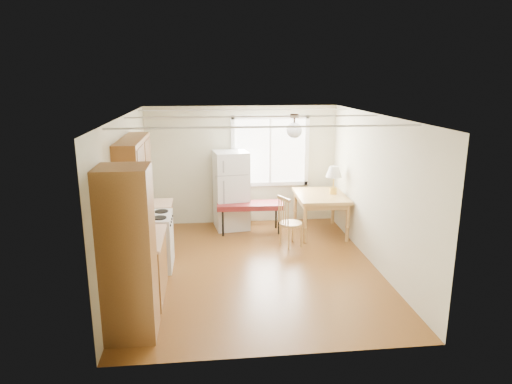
{
  "coord_description": "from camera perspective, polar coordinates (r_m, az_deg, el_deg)",
  "views": [
    {
      "loc": [
        -0.75,
        -7.01,
        3.07
      ],
      "look_at": [
        0.09,
        0.56,
        1.15
      ],
      "focal_mm": 32.0,
      "sensor_mm": 36.0,
      "label": 1
    }
  ],
  "objects": [
    {
      "name": "bench",
      "position": [
        9.18,
        -0.74,
        -1.78
      ],
      "size": [
        1.35,
        0.53,
        0.61
      ],
      "rotation": [
        0.0,
        0.0,
        -0.03
      ],
      "color": "maroon",
      "rests_on": "ground"
    },
    {
      "name": "kitchen_run",
      "position": [
        6.82,
        -14.13,
        -5.38
      ],
      "size": [
        0.65,
        3.4,
        2.2
      ],
      "color": "brown",
      "rests_on": "ground"
    },
    {
      "name": "room_shell",
      "position": [
        7.28,
        -0.18,
        -0.33
      ],
      "size": [
        4.6,
        5.6,
        2.62
      ],
      "color": "#4F2B10",
      "rests_on": "ground"
    },
    {
      "name": "chair",
      "position": [
        8.42,
        3.91,
        -3.35
      ],
      "size": [
        0.47,
        0.46,
        0.95
      ],
      "rotation": [
        0.0,
        0.0,
        0.42
      ],
      "color": "#A0773D",
      "rests_on": "ground"
    },
    {
      "name": "table_lamp",
      "position": [
        9.17,
        9.71,
        2.24
      ],
      "size": [
        0.32,
        0.32,
        0.56
      ],
      "rotation": [
        0.0,
        0.0,
        0.16
      ],
      "color": "gold",
      "rests_on": "dining_table"
    },
    {
      "name": "refrigerator",
      "position": [
        9.42,
        -3.12,
        0.23
      ],
      "size": [
        0.75,
        0.75,
        1.61
      ],
      "rotation": [
        0.0,
        0.0,
        0.14
      ],
      "color": "silver",
      "rests_on": "ground"
    },
    {
      "name": "dining_table",
      "position": [
        9.21,
        8.07,
        -0.91
      ],
      "size": [
        1.0,
        1.31,
        0.8
      ],
      "rotation": [
        0.0,
        0.0,
        -0.03
      ],
      "color": "#A0773D",
      "rests_on": "ground"
    },
    {
      "name": "window_unit",
      "position": [
        9.7,
        1.79,
        5.14
      ],
      "size": [
        1.64,
        0.05,
        1.51
      ],
      "color": "white",
      "rests_on": "room_shell"
    },
    {
      "name": "pendant_light",
      "position": [
        7.59,
        4.79,
        7.8
      ],
      "size": [
        0.26,
        0.26,
        0.4
      ],
      "color": "#2F2015",
      "rests_on": "room_shell"
    },
    {
      "name": "kettle",
      "position": [
        6.99,
        -14.12,
        -3.52
      ],
      "size": [
        0.12,
        0.12,
        0.24
      ],
      "color": "red",
      "rests_on": "kitchen_run"
    },
    {
      "name": "coffee_maker",
      "position": [
        6.66,
        -14.4,
        -4.19
      ],
      "size": [
        0.22,
        0.26,
        0.35
      ],
      "rotation": [
        0.0,
        0.0,
        0.26
      ],
      "color": "black",
      "rests_on": "kitchen_run"
    }
  ]
}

